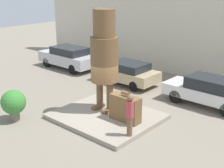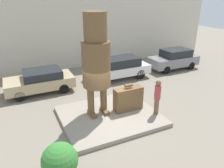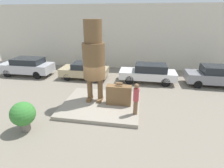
{
  "view_description": "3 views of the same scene",
  "coord_description": "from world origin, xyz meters",
  "px_view_note": "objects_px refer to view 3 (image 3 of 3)",
  "views": [
    {
      "loc": [
        9.1,
        -10.0,
        6.31
      ],
      "look_at": [
        0.42,
        -0.1,
        1.84
      ],
      "focal_mm": 50.0,
      "sensor_mm": 36.0,
      "label": 1
    },
    {
      "loc": [
        -3.92,
        -8.52,
        5.72
      ],
      "look_at": [
        0.01,
        -0.27,
        1.92
      ],
      "focal_mm": 35.0,
      "sensor_mm": 36.0,
      "label": 2
    },
    {
      "loc": [
        2.24,
        -9.29,
        5.27
      ],
      "look_at": [
        0.65,
        0.14,
        1.45
      ],
      "focal_mm": 28.0,
      "sensor_mm": 36.0,
      "label": 3
    }
  ],
  "objects_px": {
    "parked_car_tan": "(85,70)",
    "parked_car_grey": "(214,75)",
    "planter_pot": "(23,114)",
    "tourist": "(136,98)",
    "parked_car_silver": "(27,66)",
    "parked_car_white": "(148,73)",
    "statue_figure": "(94,56)",
    "giant_suitcase": "(119,95)"
  },
  "relations": [
    {
      "from": "statue_figure",
      "to": "planter_pot",
      "type": "height_order",
      "value": "statue_figure"
    },
    {
      "from": "parked_car_grey",
      "to": "parked_car_silver",
      "type": "bearing_deg",
      "value": 0.34
    },
    {
      "from": "parked_car_tan",
      "to": "tourist",
      "type": "bearing_deg",
      "value": 129.49
    },
    {
      "from": "tourist",
      "to": "parked_car_white",
      "type": "height_order",
      "value": "tourist"
    },
    {
      "from": "giant_suitcase",
      "to": "tourist",
      "type": "height_order",
      "value": "tourist"
    },
    {
      "from": "statue_figure",
      "to": "parked_car_grey",
      "type": "xyz_separation_m",
      "value": [
        8.42,
        4.34,
        -2.2
      ]
    },
    {
      "from": "parked_car_tan",
      "to": "parked_car_silver",
      "type": "bearing_deg",
      "value": 0.65
    },
    {
      "from": "statue_figure",
      "to": "tourist",
      "type": "relative_size",
      "value": 2.72
    },
    {
      "from": "giant_suitcase",
      "to": "parked_car_silver",
      "type": "distance_m",
      "value": 10.17
    },
    {
      "from": "parked_car_silver",
      "to": "parked_car_tan",
      "type": "xyz_separation_m",
      "value": [
        5.47,
        0.06,
        -0.11
      ]
    },
    {
      "from": "parked_car_tan",
      "to": "parked_car_grey",
      "type": "height_order",
      "value": "parked_car_grey"
    },
    {
      "from": "planter_pot",
      "to": "tourist",
      "type": "bearing_deg",
      "value": 21.54
    },
    {
      "from": "parked_car_grey",
      "to": "statue_figure",
      "type": "bearing_deg",
      "value": 27.28
    },
    {
      "from": "parked_car_tan",
      "to": "parked_car_white",
      "type": "xyz_separation_m",
      "value": [
        5.44,
        -0.05,
        0.07
      ]
    },
    {
      "from": "parked_car_white",
      "to": "parked_car_grey",
      "type": "height_order",
      "value": "parked_car_grey"
    },
    {
      "from": "tourist",
      "to": "parked_car_tan",
      "type": "relative_size",
      "value": 0.44
    },
    {
      "from": "parked_car_white",
      "to": "planter_pot",
      "type": "distance_m",
      "value": 9.71
    },
    {
      "from": "parked_car_grey",
      "to": "giant_suitcase",
      "type": "bearing_deg",
      "value": 34.22
    },
    {
      "from": "statue_figure",
      "to": "parked_car_grey",
      "type": "relative_size",
      "value": 1.2
    },
    {
      "from": "parked_car_tan",
      "to": "parked_car_grey",
      "type": "xyz_separation_m",
      "value": [
        10.48,
        0.03,
        0.08
      ]
    },
    {
      "from": "parked_car_white",
      "to": "parked_car_tan",
      "type": "bearing_deg",
      "value": -0.49
    },
    {
      "from": "statue_figure",
      "to": "parked_car_grey",
      "type": "bearing_deg",
      "value": 27.28
    },
    {
      "from": "parked_car_silver",
      "to": "parked_car_white",
      "type": "xyz_separation_m",
      "value": [
        10.91,
        0.02,
        -0.04
      ]
    },
    {
      "from": "tourist",
      "to": "parked_car_white",
      "type": "xyz_separation_m",
      "value": [
        0.8,
        5.58,
        -0.36
      ]
    },
    {
      "from": "tourist",
      "to": "parked_car_grey",
      "type": "height_order",
      "value": "tourist"
    },
    {
      "from": "statue_figure",
      "to": "parked_car_tan",
      "type": "distance_m",
      "value": 5.29
    },
    {
      "from": "tourist",
      "to": "parked_car_white",
      "type": "bearing_deg",
      "value": 81.8
    },
    {
      "from": "parked_car_silver",
      "to": "planter_pot",
      "type": "xyz_separation_m",
      "value": [
        4.91,
        -7.62,
        0.02
      ]
    },
    {
      "from": "statue_figure",
      "to": "giant_suitcase",
      "type": "height_order",
      "value": "statue_figure"
    },
    {
      "from": "planter_pot",
      "to": "parked_car_grey",
      "type": "bearing_deg",
      "value": 34.96
    },
    {
      "from": "parked_car_silver",
      "to": "parked_car_grey",
      "type": "relative_size",
      "value": 1.16
    },
    {
      "from": "giant_suitcase",
      "to": "parked_car_silver",
      "type": "relative_size",
      "value": 0.32
    },
    {
      "from": "parked_car_silver",
      "to": "parked_car_white",
      "type": "relative_size",
      "value": 1.03
    },
    {
      "from": "parked_car_white",
      "to": "planter_pot",
      "type": "relative_size",
      "value": 3.03
    },
    {
      "from": "parked_car_grey",
      "to": "planter_pot",
      "type": "relative_size",
      "value": 2.7
    },
    {
      "from": "giant_suitcase",
      "to": "tourist",
      "type": "xyz_separation_m",
      "value": [
        1.03,
        -0.99,
        0.37
      ]
    },
    {
      "from": "statue_figure",
      "to": "parked_car_white",
      "type": "height_order",
      "value": "statue_figure"
    },
    {
      "from": "statue_figure",
      "to": "parked_car_silver",
      "type": "xyz_separation_m",
      "value": [
        -7.53,
        4.25,
        -2.17
      ]
    },
    {
      "from": "tourist",
      "to": "planter_pot",
      "type": "height_order",
      "value": "tourist"
    },
    {
      "from": "giant_suitcase",
      "to": "parked_car_tan",
      "type": "relative_size",
      "value": 0.36
    },
    {
      "from": "statue_figure",
      "to": "giant_suitcase",
      "type": "xyz_separation_m",
      "value": [
        1.55,
        -0.33,
        -2.23
      ]
    },
    {
      "from": "parked_car_white",
      "to": "planter_pot",
      "type": "height_order",
      "value": "parked_car_white"
    }
  ]
}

